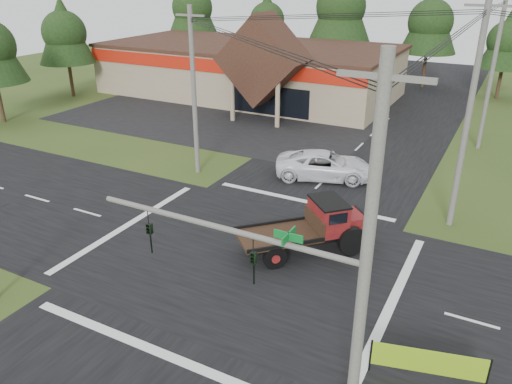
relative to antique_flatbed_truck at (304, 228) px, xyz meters
The scene contains 19 objects.
ground 3.12m from the antique_flatbed_truck, 141.33° to the right, with size 120.00×120.00×0.00m, color #2B4117.
road_ns 3.12m from the antique_flatbed_truck, 141.33° to the right, with size 12.00×120.00×0.02m, color black.
road_ew 3.12m from the antique_flatbed_truck, 141.33° to the right, with size 120.00×12.00×0.02m, color black.
parking_apron 23.69m from the antique_flatbed_truck, 133.29° to the left, with size 28.00×14.00×0.02m, color black.
cvs_building 33.10m from the antique_flatbed_truck, 122.83° to the left, with size 30.40×18.20×9.19m.
traffic_signal_mast 10.44m from the antique_flatbed_truck, 68.82° to the right, with size 8.12×0.24×7.00m.
utility_pole_nr 11.53m from the antique_flatbed_truck, 60.37° to the right, with size 2.00×0.30×11.00m.
utility_pole_nw 12.65m from the antique_flatbed_truck, 148.67° to the left, with size 2.00×0.30×10.50m.
utility_pole_ne 9.66m from the antique_flatbed_truck, 47.12° to the left, with size 2.00×0.30×11.50m.
utility_pole_n 21.50m from the antique_flatbed_truck, 74.05° to the left, with size 2.00×0.30×11.20m.
tree_row_a 50.45m from the antique_flatbed_truck, 130.13° to the left, with size 6.72×6.72×12.12m.
tree_row_b 46.27m from the antique_flatbed_truck, 118.92° to the left, with size 5.60×5.60×10.10m.
tree_row_c 41.75m from the antique_flatbed_truck, 107.31° to the left, with size 7.28×7.28×13.13m.
tree_row_d 40.74m from the antique_flatbed_truck, 93.16° to the left, with size 6.16×6.16×11.11m.
tree_row_e 38.95m from the antique_flatbed_truck, 81.40° to the left, with size 5.04×5.04×9.09m.
tree_side_w 39.15m from the antique_flatbed_truck, 151.97° to the left, with size 5.60×5.60×10.10m.
antique_flatbed_truck is the anchor object (origin of this frame).
roadside_banner 8.88m from the antique_flatbed_truck, 40.08° to the right, with size 3.73×0.11×1.28m, color #7CA916, non-canonical shape.
white_pickup 9.52m from the antique_flatbed_truck, 104.66° to the left, with size 2.87×6.22×1.73m, color white.
Camera 1 is at (9.89, -17.54, 12.35)m, focal length 35.00 mm.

